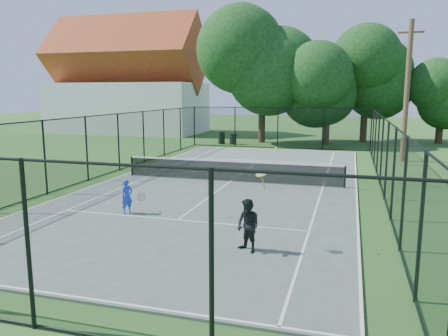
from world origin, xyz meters
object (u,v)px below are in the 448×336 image
(trash_bin_right, at_px, (233,139))
(utility_pole, at_px, (407,91))
(tennis_net, at_px, (231,170))
(player_blue, at_px, (127,196))
(player_black, at_px, (248,225))
(trash_bin_left, at_px, (221,138))

(trash_bin_right, bearing_deg, utility_pole, -24.80)
(tennis_net, height_order, player_blue, player_blue)
(player_blue, distance_m, player_black, 5.24)
(tennis_net, distance_m, trash_bin_right, 15.04)
(trash_bin_right, height_order, utility_pole, utility_pole)
(tennis_net, xyz_separation_m, trash_bin_right, (-3.81, 14.55, -0.13))
(trash_bin_left, height_order, trash_bin_right, trash_bin_left)
(tennis_net, relative_size, utility_pole, 1.23)
(utility_pole, distance_m, player_blue, 18.53)
(tennis_net, height_order, trash_bin_right, tennis_net)
(trash_bin_left, height_order, player_blue, player_blue)
(utility_pole, bearing_deg, player_blue, -123.74)
(tennis_net, relative_size, player_blue, 8.70)
(trash_bin_left, relative_size, player_black, 0.37)
(trash_bin_left, relative_size, player_blue, 0.84)
(player_black, bearing_deg, trash_bin_right, 105.94)
(trash_bin_right, bearing_deg, trash_bin_left, -179.38)
(trash_bin_left, relative_size, utility_pole, 0.12)
(tennis_net, relative_size, trash_bin_right, 11.48)
(trash_bin_right, distance_m, player_blue, 20.76)
(utility_pole, relative_size, player_black, 3.12)
(trash_bin_left, bearing_deg, tennis_net, -71.85)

